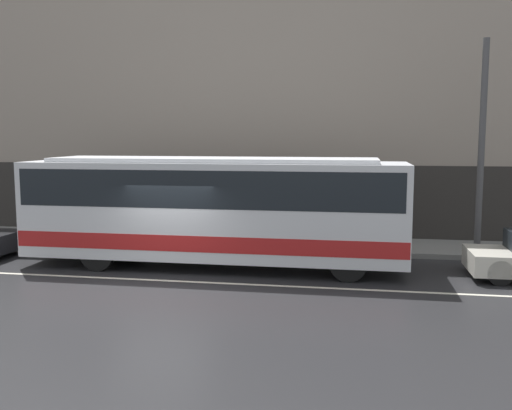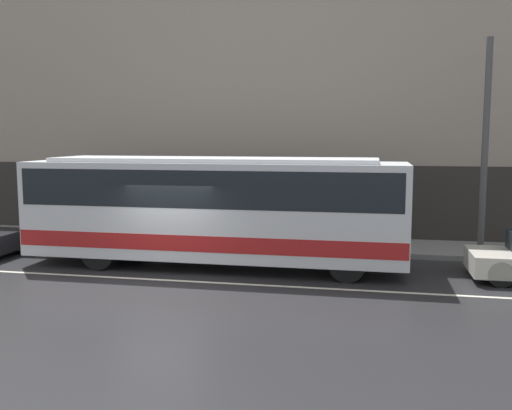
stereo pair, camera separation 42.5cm
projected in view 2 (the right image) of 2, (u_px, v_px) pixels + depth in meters
The scene contains 6 objects.
ground_plane at pixel (162, 280), 15.31m from camera, with size 60.00×60.00×0.00m, color #262628.
sidewalk at pixel (216, 241), 20.53m from camera, with size 60.00×2.74×0.17m.
building_facade at pixel (225, 89), 21.34m from camera, with size 60.00×0.35×11.60m.
lane_stripe at pixel (162, 280), 15.31m from camera, with size 54.00×0.14×0.01m.
transit_bus at pixel (214, 206), 16.75m from camera, with size 11.12×2.55×3.22m.
utility_pole_near at pixel (485, 147), 17.61m from camera, with size 0.20×0.20×6.67m.
Camera 2 is at (5.45, -14.16, 3.84)m, focal length 40.00 mm.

